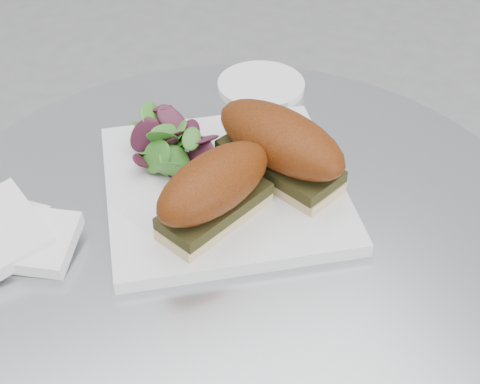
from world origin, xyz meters
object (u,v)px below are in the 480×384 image
object	(u,v)px
saucer	(261,86)
plate	(224,187)
sandwich_right	(280,145)
sandwich_left	(214,189)

from	to	relation	value
saucer	plate	bearing A→B (deg)	-128.16
plate	sandwich_right	world-z (taller)	sandwich_right
plate	saucer	xyz separation A→B (m)	(0.14, 0.18, -0.00)
plate	saucer	distance (m)	0.23
plate	sandwich_right	size ratio (longest dim) A/B	1.41
sandwich_left	sandwich_right	size ratio (longest dim) A/B	0.86
sandwich_left	sandwich_right	xyz separation A→B (m)	(0.10, 0.04, -0.00)
plate	sandwich_right	xyz separation A→B (m)	(0.06, -0.02, 0.05)
saucer	sandwich_right	bearing A→B (deg)	-111.91
plate	saucer	size ratio (longest dim) A/B	2.16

